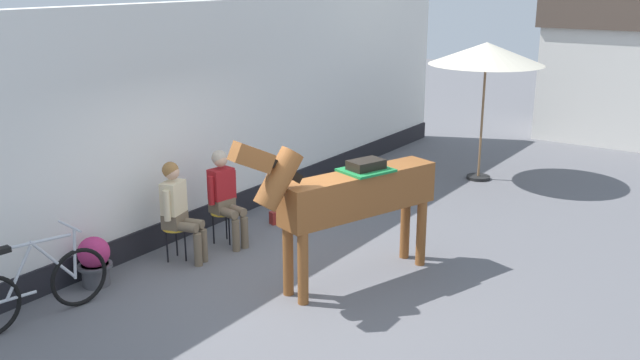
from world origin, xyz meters
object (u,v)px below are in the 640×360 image
at_px(flower_planter_near, 94,260).
at_px(leaning_bicycle, 36,288).
at_px(seated_visitor_near, 178,207).
at_px(satchel_bag, 279,217).
at_px(seated_visitor_far, 224,193).
at_px(saddled_horse_center, 351,195).
at_px(cafe_parasol, 486,54).

relative_size(flower_planter_near, leaning_bicycle, 0.37).
xyz_separation_m(seated_visitor_near, satchel_bag, (0.19, 1.93, -0.68)).
bearing_deg(flower_planter_near, satchel_bag, 80.73).
relative_size(seated_visitor_far, leaning_bicycle, 0.79).
relative_size(seated_visitor_far, saddled_horse_center, 0.48).
xyz_separation_m(saddled_horse_center, leaning_bicycle, (-2.35, -2.88, -0.76)).
distance_m(seated_visitor_near, cafe_parasol, 6.51).
relative_size(seated_visitor_near, flower_planter_near, 2.17).
height_order(seated_visitor_near, leaning_bicycle, seated_visitor_near).
xyz_separation_m(seated_visitor_far, flower_planter_near, (-0.42, -1.98, -0.44)).
height_order(saddled_horse_center, flower_planter_near, saddled_horse_center).
distance_m(seated_visitor_far, satchel_bag, 1.31).
bearing_deg(flower_planter_near, saddled_horse_center, 36.47).
distance_m(seated_visitor_far, saddled_horse_center, 2.20).
height_order(seated_visitor_far, saddled_horse_center, saddled_horse_center).
relative_size(seated_visitor_far, cafe_parasol, 0.54).
bearing_deg(cafe_parasol, leaning_bicycle, -103.25).
xyz_separation_m(seated_visitor_near, flower_planter_near, (-0.31, -1.17, -0.44)).
distance_m(saddled_horse_center, leaning_bicycle, 3.80).
bearing_deg(seated_visitor_far, leaning_bicycle, -93.60).
bearing_deg(seated_visitor_near, cafe_parasol, 73.03).
height_order(seated_visitor_far, flower_planter_near, seated_visitor_far).
bearing_deg(saddled_horse_center, seated_visitor_near, -161.94).
bearing_deg(saddled_horse_center, seated_visitor_far, 178.14).
relative_size(seated_visitor_near, leaning_bicycle, 0.79).
distance_m(flower_planter_near, satchel_bag, 3.15).
height_order(flower_planter_near, satchel_bag, flower_planter_near).
bearing_deg(satchel_bag, saddled_horse_center, 82.59).
height_order(flower_planter_near, cafe_parasol, cafe_parasol).
distance_m(seated_visitor_far, leaning_bicycle, 2.98).
bearing_deg(satchel_bag, leaning_bicycle, 18.62).
xyz_separation_m(flower_planter_near, satchel_bag, (0.51, 3.10, -0.23)).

